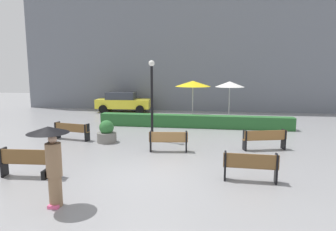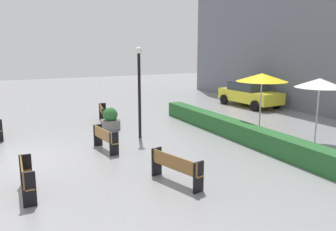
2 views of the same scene
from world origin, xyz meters
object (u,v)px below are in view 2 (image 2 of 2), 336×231
(bench_far_right, at_px, (175,166))
(bench_far_left, at_px, (103,112))
(bench_near_right, at_px, (26,176))
(parked_car, at_px, (249,93))
(patio_umbrella_white, at_px, (320,83))
(bench_mid_center, at_px, (105,137))
(patio_umbrella_yellow, at_px, (262,77))
(planter_pot, at_px, (110,120))
(lamp_post, at_px, (139,83))

(bench_far_right, distance_m, bench_far_left, 8.87)
(bench_far_left, height_order, bench_near_right, bench_near_right)
(parked_car, bearing_deg, bench_far_right, -47.22)
(bench_far_left, height_order, parked_car, parked_car)
(patio_umbrella_white, bearing_deg, bench_mid_center, -109.48)
(bench_near_right, distance_m, patio_umbrella_yellow, 10.28)
(bench_mid_center, distance_m, bench_near_right, 4.16)
(bench_mid_center, xyz_separation_m, patio_umbrella_yellow, (0.46, 6.86, 1.97))
(bench_near_right, bearing_deg, patio_umbrella_yellow, 104.35)
(patio_umbrella_yellow, xyz_separation_m, patio_umbrella_white, (2.28, 0.87, -0.06))
(bench_far_right, distance_m, planter_pot, 7.03)
(bench_mid_center, height_order, patio_umbrella_white, patio_umbrella_white)
(bench_mid_center, height_order, lamp_post, lamp_post)
(patio_umbrella_yellow, height_order, parked_car, patio_umbrella_yellow)
(patio_umbrella_yellow, distance_m, parked_car, 7.26)
(lamp_post, xyz_separation_m, patio_umbrella_yellow, (1.52, 5.04, 0.14))
(bench_far_left, bearing_deg, patio_umbrella_white, 39.90)
(bench_mid_center, relative_size, patio_umbrella_white, 0.62)
(lamp_post, xyz_separation_m, parked_car, (-4.26, 9.11, -1.50))
(lamp_post, bearing_deg, bench_mid_center, -59.52)
(patio_umbrella_yellow, bearing_deg, lamp_post, -106.79)
(lamp_post, bearing_deg, planter_pot, -161.83)
(bench_far_right, relative_size, patio_umbrella_white, 0.71)
(lamp_post, bearing_deg, bench_far_left, -172.94)
(bench_far_left, relative_size, planter_pot, 1.77)
(bench_near_right, bearing_deg, lamp_post, 130.34)
(bench_far_left, relative_size, patio_umbrella_yellow, 0.69)
(planter_pot, bearing_deg, bench_mid_center, -20.51)
(bench_mid_center, bearing_deg, bench_near_right, -44.70)
(bench_far_right, distance_m, patio_umbrella_yellow, 7.18)
(bench_far_left, distance_m, lamp_post, 4.29)
(planter_pot, distance_m, patio_umbrella_white, 8.99)
(parked_car, bearing_deg, bench_mid_center, -63.98)
(bench_mid_center, relative_size, lamp_post, 0.43)
(bench_far_right, bearing_deg, planter_pot, 177.90)
(planter_pot, bearing_deg, bench_near_right, -34.04)
(bench_near_right, height_order, patio_umbrella_yellow, patio_umbrella_yellow)
(bench_near_right, bearing_deg, bench_far_left, 151.56)
(bench_mid_center, bearing_deg, lamp_post, 120.48)
(parked_car, bearing_deg, bench_far_left, -87.49)
(bench_mid_center, xyz_separation_m, patio_umbrella_white, (2.73, 7.73, 1.90))
(lamp_post, bearing_deg, parked_car, 115.09)
(planter_pot, bearing_deg, patio_umbrella_yellow, 58.22)
(bench_far_left, distance_m, parked_car, 9.60)
(planter_pot, bearing_deg, patio_umbrella_white, 48.52)
(lamp_post, relative_size, patio_umbrella_yellow, 1.42)
(bench_far_left, distance_m, patio_umbrella_white, 10.15)
(bench_far_right, height_order, bench_near_right, bench_near_right)
(bench_far_left, distance_m, planter_pot, 1.84)
(patio_umbrella_yellow, relative_size, patio_umbrella_white, 1.02)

